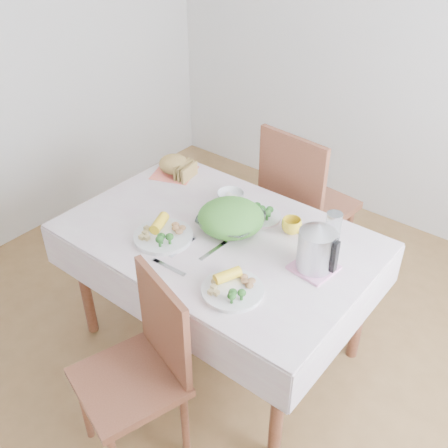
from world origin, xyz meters
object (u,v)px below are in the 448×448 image
Objects in this scene: dining_table at (219,292)px; salad_bowl at (231,222)px; electric_kettle at (316,248)px; chair_far at (308,212)px; dinner_plate_left at (163,237)px; yellow_mug at (292,226)px; chair_near at (128,379)px; dinner_plate_right at (232,290)px.

salad_bowl reaches higher than dining_table.
chair_far is at bearing 102.67° from electric_kettle.
yellow_mug reaches higher than dinner_plate_left.
electric_kettle is at bearing 126.40° from chair_far.
chair_near is 0.99m from electric_kettle.
dinner_plate_left is 2.90× the size of yellow_mug.
dining_table is 1.52× the size of chair_near.
yellow_mug reaches higher than dining_table.
chair_near reaches higher than salad_bowl.
electric_kettle is at bearing -36.98° from yellow_mug.
electric_kettle reaches higher than yellow_mug.
dinner_plate_left is 0.74m from electric_kettle.
chair_far is 3.91× the size of dinner_plate_right.
chair_far reaches higher than chair_near.
yellow_mug is at bearing 94.53° from dinner_plate_right.
chair_far is 0.85m from salad_bowl.
yellow_mug is at bearing 43.23° from dinner_plate_left.
dinner_plate_right is (0.21, 0.45, 0.31)m from chair_near.
dinner_plate_left is at bearing 84.02° from chair_far.
dinner_plate_left is 1.08× the size of dinner_plate_right.
chair_near is 3.42× the size of dinner_plate_right.
dinner_plate_right is at bearing -42.85° from dining_table.
dinner_plate_left is at bearing -126.83° from salad_bowl.
chair_far reaches higher than yellow_mug.
yellow_mug is (0.27, 0.23, 0.43)m from dining_table.
dining_table is at bearing 93.55° from chair_far.
salad_bowl is 1.08× the size of dinner_plate_left.
chair_near is (0.10, -0.74, 0.09)m from dining_table.
dinner_plate_right is (0.30, -0.37, -0.03)m from salad_bowl.
dinner_plate_right is 2.69× the size of yellow_mug.
yellow_mug is at bearing 40.67° from dining_table.
dinner_plate_right is (0.50, -0.10, 0.00)m from dinner_plate_left.
electric_kettle is at bearing 20.38° from dinner_plate_left.
dinner_plate_left is (-0.22, -1.05, 0.31)m from chair_far.
salad_bowl is at bearing -148.05° from yellow_mug.
dinner_plate_left is at bearing -177.70° from electric_kettle.
electric_kettle reaches higher than chair_far.
chair_near is at bearing -134.67° from electric_kettle.
dining_table is 5.20× the size of dinner_plate_right.
salad_bowl is at bearing 128.83° from dinner_plate_right.
chair_far is 3.63× the size of dinner_plate_left.
yellow_mug is at bearing 124.93° from electric_kettle.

